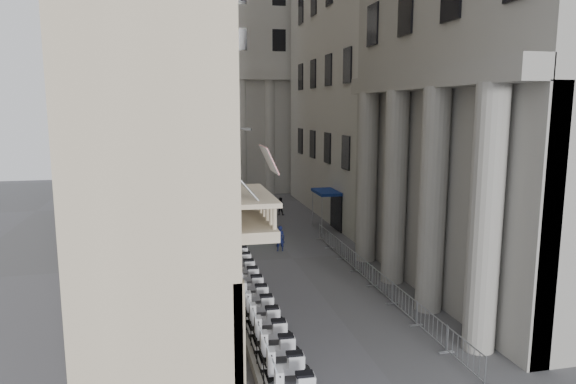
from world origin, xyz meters
name	(u,v)px	position (x,y,z in m)	size (l,w,h in m)	color
far_building	(235,54)	(0.00, 48.00, 15.00)	(22.00, 10.00, 30.00)	#AFADA5
iron_fence	(224,269)	(-4.30, 18.00, 0.00)	(0.30, 28.00, 1.40)	black
blue_awning	(326,230)	(4.15, 26.00, 0.00)	(1.60, 3.00, 3.00)	navy
scooter_1	(286,381)	(-3.42, 5.27, 0.00)	(0.56, 1.40, 1.50)	silver
scooter_2	(278,362)	(-3.42, 6.65, 0.00)	(0.56, 1.40, 1.50)	silver
scooter_3	(271,345)	(-3.42, 8.02, 0.00)	(0.56, 1.40, 1.50)	silver
scooter_4	(265,330)	(-3.42, 9.40, 0.00)	(0.56, 1.40, 1.50)	silver
scooter_5	(260,317)	(-3.42, 10.77, 0.00)	(0.56, 1.40, 1.50)	silver
scooter_6	(255,305)	(-3.42, 12.15, 0.00)	(0.56, 1.40, 1.50)	silver
scooter_7	(251,295)	(-3.42, 13.52, 0.00)	(0.56, 1.40, 1.50)	silver
scooter_8	(247,286)	(-3.42, 14.90, 0.00)	(0.56, 1.40, 1.50)	silver
scooter_9	(243,277)	(-3.42, 16.27, 0.00)	(0.56, 1.40, 1.50)	silver
scooter_10	(240,270)	(-3.42, 17.65, 0.00)	(0.56, 1.40, 1.50)	silver
scooter_11	(237,263)	(-3.42, 19.02, 0.00)	(0.56, 1.40, 1.50)	silver
scooter_12	(235,256)	(-3.42, 20.40, 0.00)	(0.56, 1.40, 1.50)	silver
scooter_13	(232,250)	(-3.42, 21.77, 0.00)	(0.56, 1.40, 1.50)	silver
scooter_14	(230,245)	(-3.42, 23.15, 0.00)	(0.56, 1.40, 1.50)	silver
scooter_15	(228,240)	(-3.42, 24.52, 0.00)	(0.56, 1.40, 1.50)	silver
barrier_0	(464,369)	(2.91, 4.69, 0.00)	(0.60, 2.40, 1.10)	#9A9DA2
barrier_1	(430,339)	(2.91, 7.19, 0.00)	(0.60, 2.40, 1.10)	#9A9DA2
barrier_2	(403,314)	(2.91, 9.69, 0.00)	(0.60, 2.40, 1.10)	#9A9DA2
barrier_3	(381,295)	(2.91, 12.19, 0.00)	(0.60, 2.40, 1.10)	#9A9DA2
barrier_4	(363,279)	(2.91, 14.69, 0.00)	(0.60, 2.40, 1.10)	#9A9DA2
barrier_5	(348,265)	(2.91, 17.19, 0.00)	(0.60, 2.40, 1.10)	#9A9DA2
barrier_6	(335,253)	(2.91, 19.69, 0.00)	(0.60, 2.40, 1.10)	#9A9DA2
barrier_7	(324,243)	(2.91, 22.19, 0.00)	(0.60, 2.40, 1.10)	#9A9DA2
security_tent	(234,186)	(-2.39, 29.43, 3.04)	(4.48, 4.48, 3.64)	silver
street_lamp	(220,176)	(-3.93, 23.73, 4.66)	(2.41, 1.15, 7.85)	gray
info_kiosk	(232,228)	(-3.14, 24.44, 0.84)	(0.47, 0.82, 1.66)	black
pedestrian_a	(280,238)	(-0.43, 20.99, 0.84)	(0.61, 0.40, 1.68)	#0D1235
pedestrian_b	(280,206)	(1.84, 32.05, 0.77)	(0.75, 0.58, 1.54)	black
pedestrian_c	(260,200)	(0.44, 34.33, 0.95)	(0.93, 0.61, 1.90)	black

